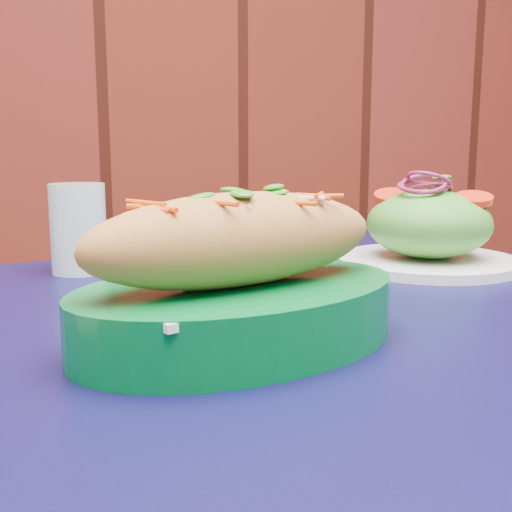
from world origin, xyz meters
name	(u,v)px	position (x,y,z in m)	size (l,w,h in m)	color
cafe_table	(337,393)	(0.11, 1.70, 0.66)	(0.96, 0.96, 0.75)	black
banh_mi_basket	(239,280)	(-0.01, 1.62, 0.80)	(0.32, 0.25, 0.13)	#016025
salad_plate	(428,231)	(0.31, 1.85, 0.80)	(0.23, 0.23, 0.12)	white
water_glass	(78,228)	(-0.12, 1.95, 0.80)	(0.07, 0.07, 0.11)	silver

